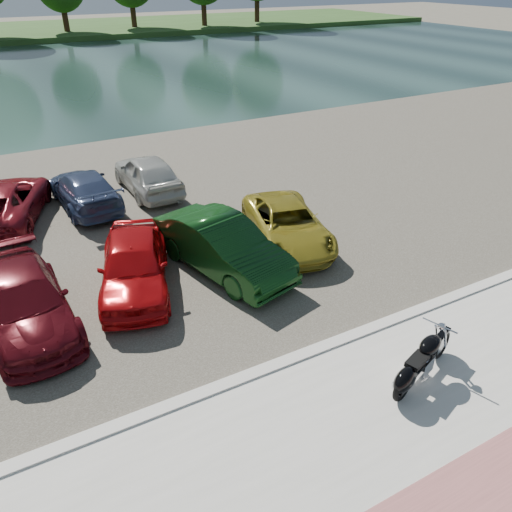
{
  "coord_description": "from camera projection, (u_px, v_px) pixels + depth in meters",
  "views": [
    {
      "loc": [
        -5.93,
        -4.82,
        7.41
      ],
      "look_at": [
        -0.69,
        4.76,
        1.1
      ],
      "focal_mm": 35.0,
      "sensor_mm": 36.0,
      "label": 1
    }
  ],
  "objects": [
    {
      "name": "parking_lot",
      "position": [
        191.0,
        202.0,
        18.18
      ],
      "size": [
        60.0,
        18.0,
        0.04
      ],
      "primitive_type": "cube",
      "color": "#3B3730",
      "rests_on": "ground"
    },
    {
      "name": "car_12",
      "position": [
        147.0,
        173.0,
        18.66
      ],
      "size": [
        1.76,
        4.2,
        1.42
      ],
      "primitive_type": "imported",
      "rotation": [
        0.0,
        0.0,
        3.16
      ],
      "color": "#B9B9B4",
      "rests_on": "parking_lot"
    },
    {
      "name": "ground",
      "position": [
        402.0,
        401.0,
        9.83
      ],
      "size": [
        200.0,
        200.0,
        0.0
      ],
      "primitive_type": "plane",
      "color": "#595447",
      "rests_on": "ground"
    },
    {
      "name": "car_6",
      "position": [
        287.0,
        224.0,
        15.17
      ],
      "size": [
        3.05,
        4.76,
        1.22
      ],
      "primitive_type": "imported",
      "rotation": [
        0.0,
        0.0,
        -0.25
      ],
      "color": "olive",
      "rests_on": "parking_lot"
    },
    {
      "name": "kerb",
      "position": [
        341.0,
        341.0,
        11.32
      ],
      "size": [
        60.0,
        0.3,
        0.14
      ],
      "primitive_type": "cube",
      "color": "beige",
      "rests_on": "ground"
    },
    {
      "name": "river",
      "position": [
        54.0,
        74.0,
        40.21
      ],
      "size": [
        120.0,
        40.0,
        0.0
      ],
      "primitive_type": "cube",
      "color": "#1A302B",
      "rests_on": "ground"
    },
    {
      "name": "car_3",
      "position": [
        25.0,
        302.0,
        11.56
      ],
      "size": [
        2.15,
        4.64,
        1.31
      ],
      "primitive_type": "imported",
      "rotation": [
        0.0,
        0.0,
        0.07
      ],
      "color": "#4E0B12",
      "rests_on": "parking_lot"
    },
    {
      "name": "motorcycle",
      "position": [
        419.0,
        364.0,
        9.93
      ],
      "size": [
        2.26,
        1.04,
        1.05
      ],
      "rotation": [
        0.0,
        0.0,
        0.33
      ],
      "color": "black",
      "rests_on": "promenade"
    },
    {
      "name": "car_5",
      "position": [
        223.0,
        246.0,
        13.7
      ],
      "size": [
        2.66,
        4.81,
        1.5
      ],
      "primitive_type": "imported",
      "rotation": [
        0.0,
        0.0,
        0.25
      ],
      "color": "#0F3712",
      "rests_on": "parking_lot"
    },
    {
      "name": "car_11",
      "position": [
        84.0,
        189.0,
        17.51
      ],
      "size": [
        2.07,
        4.51,
        1.28
      ],
      "primitive_type": "imported",
      "rotation": [
        0.0,
        0.0,
        3.21
      ],
      "color": "navy",
      "rests_on": "parking_lot"
    },
    {
      "name": "promenade",
      "position": [
        442.0,
        436.0,
        9.05
      ],
      "size": [
        60.0,
        6.0,
        0.1
      ],
      "primitive_type": "cube",
      "color": "beige",
      "rests_on": "ground"
    },
    {
      "name": "car_10",
      "position": [
        4.0,
        202.0,
        16.47
      ],
      "size": [
        3.71,
        5.32,
        1.35
      ],
      "primitive_type": "imported",
      "rotation": [
        0.0,
        0.0,
        2.81
      ],
      "color": "maroon",
      "rests_on": "parking_lot"
    },
    {
      "name": "far_bank",
      "position": [
        11.0,
        32.0,
        64.37
      ],
      "size": [
        120.0,
        24.0,
        0.6
      ],
      "primitive_type": "cube",
      "color": "#254418",
      "rests_on": "ground"
    },
    {
      "name": "car_4",
      "position": [
        134.0,
        264.0,
        12.91
      ],
      "size": [
        2.91,
        4.55,
        1.44
      ],
      "primitive_type": "imported",
      "rotation": [
        0.0,
        0.0,
        -0.31
      ],
      "color": "#AE0B0E",
      "rests_on": "parking_lot"
    }
  ]
}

